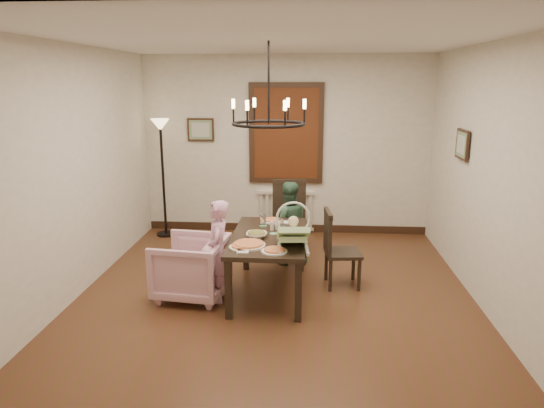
# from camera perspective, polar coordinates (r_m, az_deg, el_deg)

# --- Properties ---
(room_shell) EXTENTS (4.51, 5.00, 2.81)m
(room_shell) POSITION_cam_1_polar(r_m,az_deg,el_deg) (5.58, 0.64, 4.00)
(room_shell) COLOR #522C1C
(room_shell) RESTS_ON ground
(dining_table) EXTENTS (0.84, 1.49, 0.70)m
(dining_table) POSITION_cam_1_polar(r_m,az_deg,el_deg) (5.54, -0.36, -4.51)
(dining_table) COLOR black
(dining_table) RESTS_ON room_shell
(chair_far) EXTENTS (0.53, 0.53, 1.07)m
(chair_far) POSITION_cam_1_polar(r_m,az_deg,el_deg) (6.71, 2.17, -1.81)
(chair_far) COLOR black
(chair_far) RESTS_ON room_shell
(chair_right) EXTENTS (0.45, 0.45, 0.94)m
(chair_right) POSITION_cam_1_polar(r_m,az_deg,el_deg) (5.83, 8.35, -5.19)
(chair_right) COLOR black
(chair_right) RESTS_ON room_shell
(armchair) EXTENTS (0.85, 0.84, 0.70)m
(armchair) POSITION_cam_1_polar(r_m,az_deg,el_deg) (5.60, -9.53, -7.35)
(armchair) COLOR #DBA8B4
(armchair) RESTS_ON room_shell
(elderly_woman) EXTENTS (0.26, 0.37, 0.95)m
(elderly_woman) POSITION_cam_1_polar(r_m,az_deg,el_deg) (5.43, -6.38, -6.53)
(elderly_woman) COLOR #CC90B2
(elderly_woman) RESTS_ON room_shell
(seated_man) EXTENTS (0.52, 0.44, 0.93)m
(seated_man) POSITION_cam_1_polar(r_m,az_deg,el_deg) (6.47, 1.89, -3.07)
(seated_man) COLOR #3A6349
(seated_man) RESTS_ON room_shell
(baby_bouncer) EXTENTS (0.42, 0.55, 0.34)m
(baby_bouncer) POSITION_cam_1_polar(r_m,az_deg,el_deg) (5.04, 2.48, -3.39)
(baby_bouncer) COLOR #BDEAA1
(baby_bouncer) RESTS_ON dining_table
(salad_bowl) EXTENTS (0.28, 0.28, 0.07)m
(salad_bowl) POSITION_cam_1_polar(r_m,az_deg,el_deg) (5.42, -1.83, -3.62)
(salad_bowl) COLOR white
(salad_bowl) RESTS_ON dining_table
(pizza_platter) EXTENTS (0.35, 0.35, 0.04)m
(pizza_platter) POSITION_cam_1_polar(r_m,az_deg,el_deg) (5.15, -2.73, -4.76)
(pizza_platter) COLOR tan
(pizza_platter) RESTS_ON dining_table
(drinking_glass) EXTENTS (0.06, 0.06, 0.13)m
(drinking_glass) POSITION_cam_1_polar(r_m,az_deg,el_deg) (5.49, 1.25, -3.06)
(drinking_glass) COLOR silver
(drinking_glass) RESTS_ON dining_table
(window_blinds) EXTENTS (1.00, 0.03, 1.40)m
(window_blinds) POSITION_cam_1_polar(r_m,az_deg,el_deg) (7.62, 1.67, 8.28)
(window_blinds) COLOR #532F10
(window_blinds) RESTS_ON room_shell
(radiator) EXTENTS (0.92, 0.12, 0.62)m
(radiator) POSITION_cam_1_polar(r_m,az_deg,el_deg) (7.87, 1.61, -0.79)
(radiator) COLOR silver
(radiator) RESTS_ON room_shell
(picture_back) EXTENTS (0.42, 0.03, 0.36)m
(picture_back) POSITION_cam_1_polar(r_m,az_deg,el_deg) (7.81, -8.39, 8.64)
(picture_back) COLOR black
(picture_back) RESTS_ON room_shell
(picture_right) EXTENTS (0.03, 0.42, 0.36)m
(picture_right) POSITION_cam_1_polar(r_m,az_deg,el_deg) (6.34, 21.48, 6.54)
(picture_right) COLOR black
(picture_right) RESTS_ON room_shell
(floor_lamp) EXTENTS (0.30, 0.30, 1.80)m
(floor_lamp) POSITION_cam_1_polar(r_m,az_deg,el_deg) (7.75, -12.67, 2.80)
(floor_lamp) COLOR black
(floor_lamp) RESTS_ON room_shell
(chandelier) EXTENTS (0.80, 0.80, 0.04)m
(chandelier) POSITION_cam_1_polar(r_m,az_deg,el_deg) (5.26, -0.39, 9.41)
(chandelier) COLOR black
(chandelier) RESTS_ON room_shell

